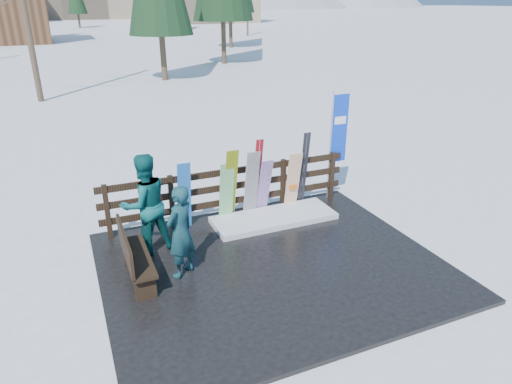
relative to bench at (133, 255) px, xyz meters
name	(u,v)px	position (x,y,z in m)	size (l,w,h in m)	color
ground	(272,267)	(2.40, -0.42, -0.60)	(700.00, 700.00, 0.00)	white
deck	(272,265)	(2.40, -0.42, -0.56)	(6.00, 5.00, 0.08)	black
fence	(230,188)	(2.40, 1.78, 0.14)	(5.60, 0.10, 1.15)	black
snow_patch	(274,218)	(3.19, 1.18, -0.46)	(2.70, 1.00, 0.12)	white
bench	(133,255)	(0.00, 0.00, 0.00)	(0.41, 1.50, 0.97)	black
snowboard_0	(184,196)	(1.32, 1.56, 0.23)	(0.27, 0.03, 1.50)	blue
snowboard_1	(227,192)	(2.24, 1.56, 0.16)	(0.31, 0.03, 1.37)	silver
snowboard_2	(231,185)	(2.33, 1.56, 0.31)	(0.26, 0.03, 1.69)	#EDFF10
snowboard_3	(264,187)	(3.12, 1.56, 0.15)	(0.27, 0.03, 1.37)	silver
snowboard_4	(252,184)	(2.82, 1.56, 0.26)	(0.31, 0.03, 1.56)	black
snowboard_5	(293,181)	(3.83, 1.56, 0.17)	(0.32, 0.03, 1.39)	white
ski_pair_a	(257,177)	(2.98, 1.63, 0.38)	(0.17, 0.34, 1.79)	#A5141D
ski_pair_b	(304,170)	(4.14, 1.63, 0.38)	(0.17, 0.23, 1.79)	black
rental_flag	(337,133)	(5.11, 1.83, 1.09)	(0.45, 0.04, 2.60)	silver
person_front	(180,232)	(0.81, -0.11, 0.32)	(0.61, 0.40, 1.67)	#19564B
person_back	(145,204)	(0.43, 0.96, 0.46)	(0.95, 0.74, 1.95)	#0D5253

